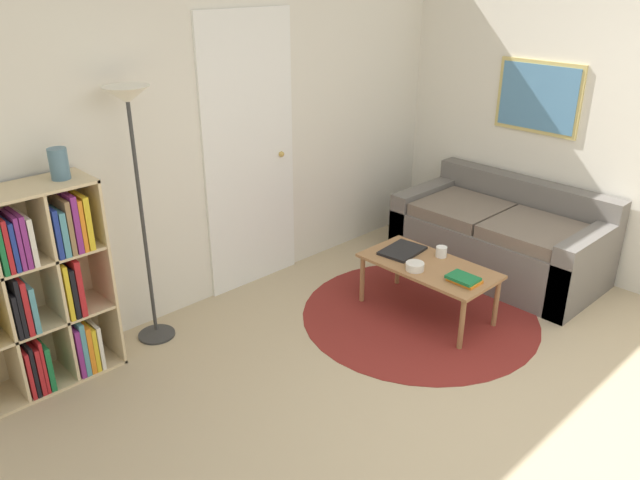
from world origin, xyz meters
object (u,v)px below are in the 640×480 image
(laptop, at_px, (402,251))
(bookshelf, at_px, (26,295))
(floor_lamp, at_px, (132,135))
(couch, at_px, (502,239))
(cup, at_px, (441,252))
(vase_on_shelf, at_px, (59,164))
(bowl, at_px, (415,266))
(coffee_table, at_px, (428,270))

(laptop, bearing_deg, bookshelf, 160.68)
(bookshelf, relative_size, floor_lamp, 0.73)
(couch, bearing_deg, cup, -179.69)
(bookshelf, height_order, cup, bookshelf)
(cup, distance_m, vase_on_shelf, 2.61)
(bookshelf, height_order, couch, bookshelf)
(laptop, bearing_deg, floor_lamp, 152.83)
(laptop, bearing_deg, couch, -13.52)
(couch, height_order, cup, couch)
(floor_lamp, height_order, vase_on_shelf, floor_lamp)
(floor_lamp, bearing_deg, bookshelf, 179.42)
(bowl, bearing_deg, vase_on_shelf, 150.16)
(bookshelf, distance_m, laptop, 2.53)
(vase_on_shelf, bearing_deg, laptop, -22.08)
(cup, height_order, vase_on_shelf, vase_on_shelf)
(couch, bearing_deg, bowl, -179.63)
(coffee_table, xyz_separation_m, vase_on_shelf, (-2.04, 1.10, 0.97))
(floor_lamp, distance_m, cup, 2.27)
(bookshelf, xyz_separation_m, laptop, (2.38, -0.83, -0.20))
(bookshelf, distance_m, cup, 2.75)
(bookshelf, relative_size, cup, 15.47)
(laptop, xyz_separation_m, cup, (0.14, -0.25, 0.03))
(cup, bearing_deg, bookshelf, 156.79)
(bookshelf, relative_size, couch, 0.76)
(couch, xyz_separation_m, vase_on_shelf, (-3.07, 1.08, 1.05))
(bookshelf, bearing_deg, coffee_table, -25.02)
(bookshelf, relative_size, coffee_table, 1.28)
(couch, xyz_separation_m, cup, (-0.87, -0.00, 0.16))
(coffee_table, relative_size, bowl, 7.50)
(bookshelf, distance_m, coffee_table, 2.61)
(bookshelf, bearing_deg, cup, -23.21)
(couch, distance_m, cup, 0.88)
(couch, distance_m, vase_on_shelf, 3.42)
(bookshelf, xyz_separation_m, bowl, (2.21, -1.08, -0.18))
(bookshelf, xyz_separation_m, coffee_table, (2.35, -1.10, -0.25))
(coffee_table, relative_size, cup, 12.11)
(couch, relative_size, bowl, 12.59)
(couch, bearing_deg, bookshelf, 162.37)
(couch, distance_m, coffee_table, 1.04)
(bowl, bearing_deg, floor_lamp, 143.26)
(coffee_table, distance_m, cup, 0.19)
(vase_on_shelf, bearing_deg, bookshelf, -179.54)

